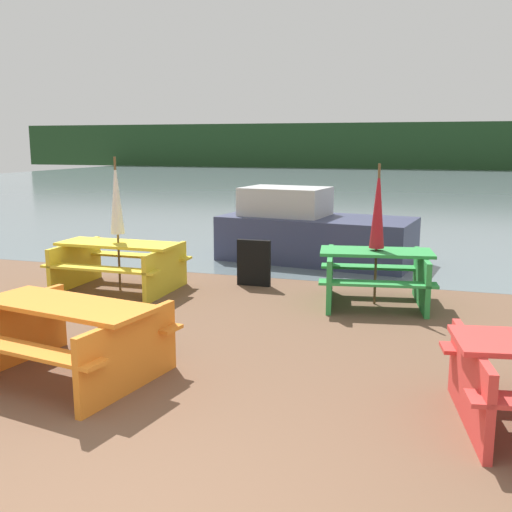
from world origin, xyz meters
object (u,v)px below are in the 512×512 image
picnic_table_orange (68,332)px  picnic_table_yellow (119,261)px  umbrella_white (116,197)px  umbrella_crimson (378,208)px  picnic_table_green (375,273)px  boat (311,233)px  signboard (254,263)px

picnic_table_orange → picnic_table_yellow: 3.58m
picnic_table_orange → umbrella_white: umbrella_white is taller
umbrella_crimson → picnic_table_green: bearing=-93.6°
picnic_table_orange → picnic_table_green: (2.58, 3.66, -0.00)m
picnic_table_green → boat: (-1.56, 2.92, 0.09)m
boat → signboard: boat is taller
picnic_table_green → boat: size_ratio=0.46×
umbrella_white → signboard: bearing=25.0°
umbrella_white → signboard: size_ratio=2.77×
signboard → picnic_table_orange: bearing=-97.8°
boat → picnic_table_orange: bearing=-91.3°
picnic_table_yellow → picnic_table_green: 3.94m
picnic_table_yellow → picnic_table_green: (3.93, 0.35, -0.00)m
umbrella_crimson → boat: 3.42m
picnic_table_orange → boat: (1.02, 6.58, 0.09)m
umbrella_crimson → umbrella_white: (-3.93, -0.35, 0.07)m
picnic_table_orange → picnic_table_yellow: (-1.35, 3.31, 0.00)m
picnic_table_yellow → boat: bearing=54.1°
umbrella_white → picnic_table_green: bearing=5.0°
picnic_table_orange → boat: size_ratio=0.52×
picnic_table_green → boat: bearing=118.1°
umbrella_white → boat: umbrella_white is taller
picnic_table_yellow → umbrella_white: size_ratio=0.92×
umbrella_crimson → picnic_table_orange: bearing=-125.2°
picnic_table_orange → umbrella_crimson: size_ratio=1.00×
picnic_table_yellow → umbrella_crimson: umbrella_crimson is taller
picnic_table_yellow → signboard: picnic_table_yellow is taller
picnic_table_green → umbrella_white: (-3.93, -0.35, 1.00)m
picnic_table_orange → signboard: picnic_table_orange is taller
picnic_table_yellow → umbrella_crimson: bearing=5.0°
umbrella_crimson → umbrella_white: bearing=-175.0°
boat → signboard: bearing=-93.0°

